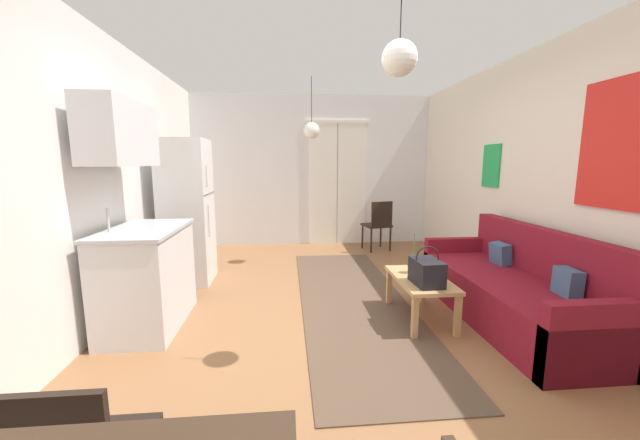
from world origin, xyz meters
TOP-DOWN VIEW (x-y plane):
  - ground_plane at (0.00, 0.00)m, footprint 4.85×7.46m
  - wall_back at (0.02, 3.47)m, footprint 4.45×0.13m
  - wall_right at (2.18, -0.00)m, footprint 0.12×7.06m
  - wall_left at (-2.18, 0.00)m, footprint 0.12×7.06m
  - area_rug at (0.23, 0.60)m, footprint 1.13×3.79m
  - couch at (1.70, -0.03)m, footprint 0.83×2.13m
  - coffee_table at (0.79, 0.07)m, footprint 0.46×0.86m
  - bamboo_vase at (0.77, 0.23)m, footprint 0.08×0.08m
  - handbag at (0.77, -0.12)m, footprint 0.24×0.35m
  - refrigerator at (-1.72, 1.44)m, footprint 0.58×0.62m
  - kitchen_counter at (-1.79, 0.18)m, footprint 0.61×1.06m
  - accent_chair at (1.07, 2.78)m, footprint 0.50×0.49m
  - pendant_lamp_near at (0.28, -0.66)m, footprint 0.24×0.24m
  - pendant_lamp_far at (-0.11, 2.13)m, footprint 0.23×0.23m

SIDE VIEW (x-z plane):
  - ground_plane at x=0.00m, z-range -0.10..0.00m
  - area_rug at x=0.23m, z-range 0.00..0.01m
  - couch at x=1.70m, z-range -0.16..0.72m
  - coffee_table at x=0.79m, z-range 0.15..0.56m
  - accent_chair at x=1.07m, z-range 0.05..0.91m
  - bamboo_vase at x=0.77m, z-range 0.31..0.70m
  - handbag at x=0.77m, z-range 0.36..0.71m
  - kitchen_counter at x=-1.79m, z-range -0.25..1.77m
  - refrigerator at x=-1.72m, z-range 0.00..1.78m
  - wall_back at x=0.02m, z-range -0.01..2.68m
  - wall_left at x=-2.18m, z-range 0.00..2.69m
  - wall_right at x=2.18m, z-range 0.00..2.69m
  - pendant_lamp_far at x=-0.11m, z-range 1.52..2.38m
  - pendant_lamp_near at x=0.28m, z-range 1.87..2.50m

